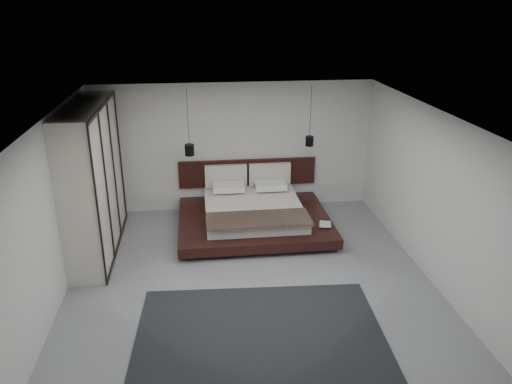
{
  "coord_description": "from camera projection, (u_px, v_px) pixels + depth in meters",
  "views": [
    {
      "loc": [
        -0.79,
        -7.43,
        4.43
      ],
      "look_at": [
        0.26,
        1.2,
        1.04
      ],
      "focal_mm": 35.0,
      "sensor_mm": 36.0,
      "label": 1
    }
  ],
  "objects": [
    {
      "name": "wall_right",
      "position": [
        426.0,
        190.0,
        8.4
      ],
      "size": [
        0.0,
        6.0,
        6.0
      ],
      "primitive_type": "plane",
      "rotation": [
        1.57,
        0.0,
        -1.57
      ],
      "color": "silver",
      "rests_on": "floor"
    },
    {
      "name": "book_lower",
      "position": [
        320.0,
        224.0,
        9.75
      ],
      "size": [
        0.24,
        0.3,
        0.03
      ],
      "primitive_type": "imported",
      "rotation": [
        0.0,
        0.0,
        -0.15
      ],
      "color": "#99724C",
      "rests_on": "bed"
    },
    {
      "name": "pendant_left",
      "position": [
        189.0,
        150.0,
        10.11
      ],
      "size": [
        0.19,
        0.19,
        1.37
      ],
      "color": "black",
      "rests_on": "ceiling"
    },
    {
      "name": "ceiling",
      "position": [
        248.0,
        113.0,
        7.55
      ],
      "size": [
        6.0,
        6.0,
        0.0
      ],
      "primitive_type": "plane",
      "rotation": [
        3.14,
        0.0,
        0.0
      ],
      "color": "white",
      "rests_on": "wall_back"
    },
    {
      "name": "wall_left",
      "position": [
        56.0,
        207.0,
        7.72
      ],
      "size": [
        0.0,
        6.0,
        6.0
      ],
      "primitive_type": "plane",
      "rotation": [
        1.57,
        0.0,
        1.57
      ],
      "color": "silver",
      "rests_on": "floor"
    },
    {
      "name": "wardrobe",
      "position": [
        92.0,
        180.0,
        8.98
      ],
      "size": [
        0.66,
        2.79,
        2.74
      ],
      "color": "beige",
      "rests_on": "floor"
    },
    {
      "name": "wall_back",
      "position": [
        234.0,
        147.0,
        10.83
      ],
      "size": [
        6.0,
        0.0,
        6.0
      ],
      "primitive_type": "plane",
      "rotation": [
        1.57,
        0.0,
        0.0
      ],
      "color": "silver",
      "rests_on": "floor"
    },
    {
      "name": "lattice_screen",
      "position": [
        90.0,
        165.0,
        10.03
      ],
      "size": [
        0.05,
        0.9,
        2.6
      ],
      "primitive_type": "cube",
      "color": "black",
      "rests_on": "floor"
    },
    {
      "name": "bed",
      "position": [
        253.0,
        213.0,
        10.25
      ],
      "size": [
        3.02,
        2.49,
        1.12
      ],
      "color": "black",
      "rests_on": "floor"
    },
    {
      "name": "book_upper",
      "position": [
        320.0,
        224.0,
        9.71
      ],
      "size": [
        0.29,
        0.34,
        0.02
      ],
      "primitive_type": "imported",
      "rotation": [
        0.0,
        0.0,
        -0.28
      ],
      "color": "#99724C",
      "rests_on": "book_lower"
    },
    {
      "name": "rug",
      "position": [
        260.0,
        336.0,
        6.99
      ],
      "size": [
        3.61,
        2.67,
        0.01
      ],
      "primitive_type": "cube",
      "rotation": [
        0.0,
        0.0,
        -0.05
      ],
      "color": "black",
      "rests_on": "floor"
    },
    {
      "name": "floor",
      "position": [
        249.0,
        274.0,
        8.57
      ],
      "size": [
        6.0,
        6.0,
        0.0
      ],
      "primitive_type": "plane",
      "color": "gray",
      "rests_on": "ground"
    },
    {
      "name": "pendant_right",
      "position": [
        309.0,
        141.0,
        10.36
      ],
      "size": [
        0.17,
        0.17,
        1.25
      ],
      "color": "black",
      "rests_on": "ceiling"
    },
    {
      "name": "wall_front",
      "position": [
        279.0,
        304.0,
        5.28
      ],
      "size": [
        6.0,
        0.0,
        6.0
      ],
      "primitive_type": "plane",
      "rotation": [
        -1.57,
        0.0,
        0.0
      ],
      "color": "silver",
      "rests_on": "floor"
    }
  ]
}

